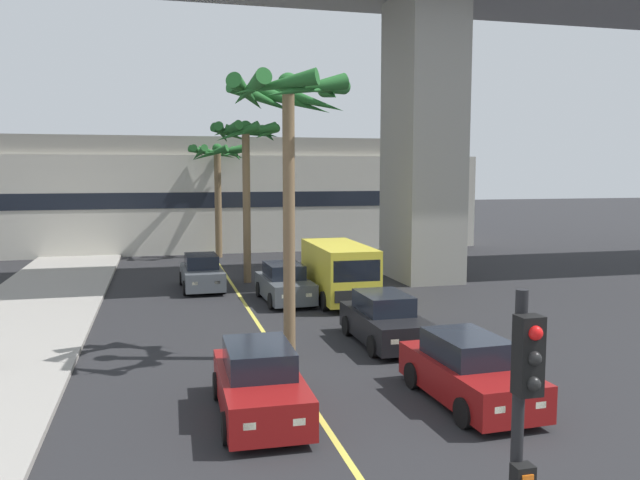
# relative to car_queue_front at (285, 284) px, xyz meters

# --- Properties ---
(lane_stripe_center) EXTENTS (0.14, 56.00, 0.01)m
(lane_stripe_center) POSITION_rel_car_queue_front_xyz_m (-1.64, -2.43, -0.72)
(lane_stripe_center) COLOR #DBCC4C
(lane_stripe_center) RESTS_ON ground
(pier_building_backdrop) EXTENTS (36.94, 8.04, 7.52)m
(pier_building_backdrop) POSITION_rel_car_queue_front_xyz_m (-1.64, 19.93, 2.98)
(pier_building_backdrop) COLOR beige
(pier_building_backdrop) RESTS_ON ground
(car_queue_front) EXTENTS (1.95, 4.16, 1.56)m
(car_queue_front) POSITION_rel_car_queue_front_xyz_m (0.00, 0.00, 0.00)
(car_queue_front) COLOR #4C5156
(car_queue_front) RESTS_ON ground
(car_queue_second) EXTENTS (1.89, 4.13, 1.56)m
(car_queue_second) POSITION_rel_car_queue_front_xyz_m (-2.88, -11.97, 0.00)
(car_queue_second) COLOR maroon
(car_queue_second) RESTS_ON ground
(car_queue_third) EXTENTS (1.96, 4.16, 1.56)m
(car_queue_third) POSITION_rel_car_queue_front_xyz_m (1.90, -12.34, 0.00)
(car_queue_third) COLOR maroon
(car_queue_third) RESTS_ON ground
(car_queue_fourth) EXTENTS (1.86, 4.11, 1.56)m
(car_queue_fourth) POSITION_rel_car_queue_front_xyz_m (1.76, -7.08, 0.00)
(car_queue_fourth) COLOR black
(car_queue_fourth) RESTS_ON ground
(car_queue_fifth) EXTENTS (1.91, 4.14, 1.56)m
(car_queue_fifth) POSITION_rel_car_queue_front_xyz_m (-3.10, 3.65, 0.00)
(car_queue_fifth) COLOR #4C5156
(car_queue_fifth) RESTS_ON ground
(delivery_van) EXTENTS (2.20, 5.27, 2.36)m
(delivery_van) POSITION_rel_car_queue_front_xyz_m (2.13, -0.59, 0.57)
(delivery_van) COLOR yellow
(delivery_van) RESTS_ON ground
(traffic_light_median_near) EXTENTS (0.24, 0.37, 4.20)m
(traffic_light_median_near) POSITION_rel_car_queue_front_xyz_m (-1.59, -20.13, 1.99)
(traffic_light_median_near) COLOR black
(traffic_light_median_near) RESTS_ON ground
(palm_tree_near_median) EXTENTS (3.56, 3.56, 7.98)m
(palm_tree_near_median) POSITION_rel_car_queue_front_xyz_m (-1.38, -7.92, 6.09)
(palm_tree_near_median) COLOR brown
(palm_tree_near_median) RESTS_ON ground
(palm_tree_mid_median) EXTENTS (3.59, 3.63, 6.98)m
(palm_tree_mid_median) POSITION_rel_car_queue_front_xyz_m (-1.36, 14.29, 5.02)
(palm_tree_mid_median) COLOR brown
(palm_tree_mid_median) RESTS_ON ground
(palm_tree_far_median) EXTENTS (3.35, 3.35, 7.67)m
(palm_tree_far_median) POSITION_rel_car_queue_front_xyz_m (-0.85, 4.91, 5.71)
(palm_tree_far_median) COLOR brown
(palm_tree_far_median) RESTS_ON ground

